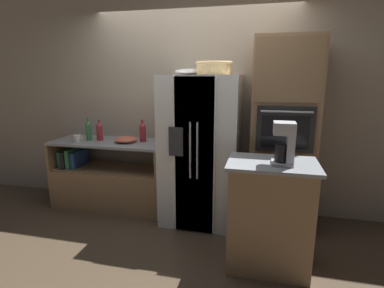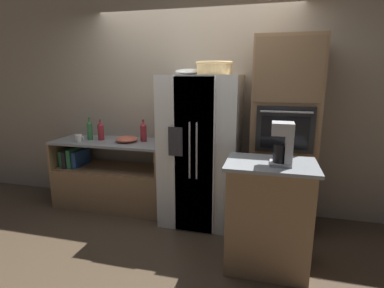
{
  "view_description": "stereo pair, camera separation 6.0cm",
  "coord_description": "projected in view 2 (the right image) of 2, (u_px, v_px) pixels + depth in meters",
  "views": [
    {
      "loc": [
        0.86,
        -3.31,
        1.72
      ],
      "look_at": [
        0.09,
        -0.06,
        0.95
      ],
      "focal_mm": 28.0,
      "sensor_mm": 36.0,
      "label": 1
    },
    {
      "loc": [
        0.92,
        -3.29,
        1.72
      ],
      "look_at": [
        0.09,
        -0.06,
        0.95
      ],
      "focal_mm": 28.0,
      "sensor_mm": 36.0,
      "label": 2
    }
  ],
  "objects": [
    {
      "name": "ground_plane",
      "position": [
        186.0,
        217.0,
        3.72
      ],
      "size": [
        20.0,
        20.0,
        0.0
      ],
      "primitive_type": "plane",
      "color": "#4C3D2D"
    },
    {
      "name": "bottle_tall",
      "position": [
        90.0,
        130.0,
        3.89
      ],
      "size": [
        0.07,
        0.07,
        0.3
      ],
      "color": "#33723F",
      "rests_on": "counter_left"
    },
    {
      "name": "mug",
      "position": [
        79.0,
        138.0,
        3.83
      ],
      "size": [
        0.12,
        0.09,
        0.09
      ],
      "color": "silver",
      "rests_on": "counter_left"
    },
    {
      "name": "coffee_maker",
      "position": [
        284.0,
        142.0,
        2.43
      ],
      "size": [
        0.17,
        0.18,
        0.36
      ],
      "color": "#B2B2B7",
      "rests_on": "island_counter"
    },
    {
      "name": "wicker_basket",
      "position": [
        214.0,
        68.0,
        3.25
      ],
      "size": [
        0.41,
        0.41,
        0.14
      ],
      "color": "tan",
      "rests_on": "refrigerator"
    },
    {
      "name": "mixing_bowl",
      "position": [
        127.0,
        139.0,
        3.8
      ],
      "size": [
        0.28,
        0.28,
        0.07
      ],
      "color": "#DB664C",
      "rests_on": "counter_left"
    },
    {
      "name": "bottle_wide",
      "position": [
        101.0,
        131.0,
        3.89
      ],
      "size": [
        0.08,
        0.08,
        0.27
      ],
      "color": "maroon",
      "rests_on": "counter_left"
    },
    {
      "name": "wall_oven",
      "position": [
        283.0,
        136.0,
        3.31
      ],
      "size": [
        0.69,
        0.67,
        2.11
      ],
      "color": "#93704C",
      "rests_on": "ground_plane"
    },
    {
      "name": "refrigerator",
      "position": [
        201.0,
        150.0,
        3.5
      ],
      "size": [
        0.87,
        0.79,
        1.72
      ],
      "color": "white",
      "rests_on": "ground_plane"
    },
    {
      "name": "bottle_short",
      "position": [
        143.0,
        132.0,
        3.82
      ],
      "size": [
        0.08,
        0.08,
        0.28
      ],
      "color": "maroon",
      "rests_on": "counter_left"
    },
    {
      "name": "wall_back",
      "position": [
        195.0,
        100.0,
        3.81
      ],
      "size": [
        12.0,
        0.06,
        2.8
      ],
      "color": "tan",
      "rests_on": "ground_plane"
    },
    {
      "name": "island_counter",
      "position": [
        268.0,
        216.0,
        2.66
      ],
      "size": [
        0.77,
        0.54,
        0.99
      ],
      "color": "#93704C",
      "rests_on": "ground_plane"
    },
    {
      "name": "fruit_bowl",
      "position": [
        189.0,
        72.0,
        3.41
      ],
      "size": [
        0.32,
        0.32,
        0.07
      ],
      "color": "white",
      "rests_on": "refrigerator"
    },
    {
      "name": "counter_left",
      "position": [
        112.0,
        182.0,
        4.0
      ],
      "size": [
        1.49,
        0.6,
        0.89
      ],
      "color": "#93704C",
      "rests_on": "ground_plane"
    }
  ]
}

